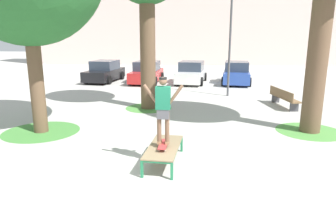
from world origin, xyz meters
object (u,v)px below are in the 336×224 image
object	(u,v)px
car_black	(105,72)
light_post	(231,24)
car_red	(147,73)
skate_box	(164,148)
skateboard	(163,144)
car_blue	(236,73)
skater	(163,106)
park_bench	(284,97)
car_white	(191,73)

from	to	relation	value
car_black	light_post	xyz separation A→B (m)	(8.30, -5.18, 3.13)
car_red	skate_box	bearing A→B (deg)	-80.37
car_black	car_red	distance (m)	3.17
skate_box	skateboard	xyz separation A→B (m)	(-0.01, -0.07, 0.12)
light_post	car_blue	bearing A→B (deg)	76.88
car_black	car_blue	xyz separation A→B (m)	(9.43, -0.33, 0.00)
car_black	car_red	size ratio (longest dim) A/B	1.01
skate_box	light_post	size ratio (longest dim) A/B	0.34
skater	car_red	bearing A→B (deg)	99.55
car_red	car_blue	distance (m)	6.29
skater	light_post	size ratio (longest dim) A/B	0.29
skateboard	park_bench	distance (m)	8.69
car_black	car_white	bearing A→B (deg)	-2.83
car_black	skate_box	bearing A→B (deg)	-69.33
light_post	skateboard	bearing A→B (deg)	-105.67
skater	car_white	distance (m)	14.61
skateboard	light_post	distance (m)	10.60
skater	light_post	distance (m)	10.34
skate_box	light_post	xyz separation A→B (m)	(2.71, 9.63, 3.41)
car_red	light_post	world-z (taller)	light_post
car_red	light_post	size ratio (longest dim) A/B	0.74
car_blue	light_post	bearing A→B (deg)	-103.12
car_red	car_blue	bearing A→B (deg)	0.53
skater	car_red	distance (m)	14.72
car_white	car_red	bearing A→B (deg)	-178.56
skate_box	skater	xyz separation A→B (m)	(-0.01, -0.07, 1.12)
skater	car_white	size ratio (longest dim) A/B	0.39
park_bench	light_post	distance (m)	4.82
car_red	car_white	distance (m)	3.15
skateboard	park_bench	size ratio (longest dim) A/B	0.33
car_blue	light_post	distance (m)	5.88
car_white	park_bench	bearing A→B (deg)	-60.16
skate_box	skateboard	size ratio (longest dim) A/B	2.44
skateboard	light_post	xyz separation A→B (m)	(2.72, 9.70, 3.29)
skateboard	skater	size ratio (longest dim) A/B	0.47
car_blue	car_white	bearing A→B (deg)	179.63
skater	car_black	bearing A→B (deg)	110.56
skateboard	car_white	xyz separation A→B (m)	(0.71, 14.57, 0.15)
car_black	park_bench	bearing A→B (deg)	-36.33
park_bench	car_black	bearing A→B (deg)	143.67
car_white	skateboard	bearing A→B (deg)	-92.78
skateboard	car_black	xyz separation A→B (m)	(-5.58, 14.88, 0.15)
car_red	car_white	xyz separation A→B (m)	(3.15, 0.08, 0.00)
car_black	car_white	distance (m)	6.30
car_white	car_blue	bearing A→B (deg)	-0.37
skater	light_post	bearing A→B (deg)	74.33
car_red	car_blue	xyz separation A→B (m)	(6.29, 0.06, 0.00)
skate_box	light_post	world-z (taller)	light_post
skateboard	park_bench	world-z (taller)	park_bench
skate_box	car_blue	world-z (taller)	car_blue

